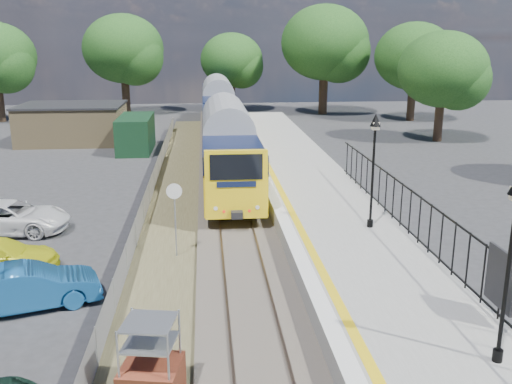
{
  "coord_description": "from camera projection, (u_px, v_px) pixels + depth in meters",
  "views": [
    {
      "loc": [
        -1.28,
        -15.43,
        8.32
      ],
      "look_at": [
        0.81,
        7.75,
        2.0
      ],
      "focal_mm": 40.0,
      "sensor_mm": 36.0,
      "label": 1
    }
  ],
  "objects": [
    {
      "name": "outbuilding",
      "position": [
        85.0,
        125.0,
        45.77
      ],
      "size": [
        10.8,
        10.1,
        3.12
      ],
      "color": "#937D53",
      "rests_on": "ground"
    },
    {
      "name": "track_bed",
      "position": [
        225.0,
        222.0,
        26.36
      ],
      "size": [
        5.9,
        80.0,
        0.29
      ],
      "color": "#473F38",
      "rests_on": "ground"
    },
    {
      "name": "victorian_lamp_north",
      "position": [
        374.0,
        144.0,
        22.23
      ],
      "size": [
        0.44,
        0.44,
        4.6
      ],
      "color": "black",
      "rests_on": "platform"
    },
    {
      "name": "palisade_fence",
      "position": [
        438.0,
        235.0,
        19.36
      ],
      "size": [
        0.12,
        26.0,
        2.0
      ],
      "color": "black",
      "rests_on": "platform"
    },
    {
      "name": "train",
      "position": [
        221.0,
        118.0,
        43.92
      ],
      "size": [
        2.82,
        40.83,
        3.51
      ],
      "color": "yellow",
      "rests_on": "ground"
    },
    {
      "name": "speed_sign",
      "position": [
        175.0,
        207.0,
        21.77
      ],
      "size": [
        0.6,
        0.1,
        2.99
      ],
      "rotation": [
        0.0,
        0.0,
        -0.01
      ],
      "color": "#999EA3",
      "rests_on": "ground"
    },
    {
      "name": "wire_fence",
      "position": [
        147.0,
        199.0,
        28.14
      ],
      "size": [
        0.06,
        52.0,
        1.2
      ],
      "color": "#999EA3",
      "rests_on": "ground"
    },
    {
      "name": "brick_plinth",
      "position": [
        151.0,
        364.0,
        13.15
      ],
      "size": [
        1.55,
        1.55,
        2.15
      ],
      "rotation": [
        0.0,
        0.0,
        -0.18
      ],
      "color": "brown",
      "rests_on": "ground"
    },
    {
      "name": "platform_edge",
      "position": [
        286.0,
        214.0,
        24.76
      ],
      "size": [
        0.9,
        70.0,
        0.01
      ],
      "color": "silver",
      "rests_on": "platform"
    },
    {
      "name": "car_white",
      "position": [
        10.0,
        217.0,
        25.0
      ],
      "size": [
        5.25,
        2.78,
        1.41
      ],
      "primitive_type": "imported",
      "rotation": [
        0.0,
        0.0,
        1.48
      ],
      "color": "white",
      "rests_on": "ground"
    },
    {
      "name": "car_blue",
      "position": [
        29.0,
        287.0,
        17.96
      ],
      "size": [
        4.59,
        2.82,
        1.43
      ],
      "primitive_type": "imported",
      "rotation": [
        0.0,
        0.0,
        1.9
      ],
      "color": "#17528E",
      "rests_on": "ground"
    },
    {
      "name": "platform",
      "position": [
        332.0,
        223.0,
        25.06
      ],
      "size": [
        5.0,
        70.0,
        0.9
      ],
      "primitive_type": "cube",
      "color": "gray",
      "rests_on": "ground"
    },
    {
      "name": "tree_line",
      "position": [
        231.0,
        56.0,
        55.88
      ],
      "size": [
        56.8,
        43.8,
        11.88
      ],
      "color": "#332319",
      "rests_on": "ground"
    },
    {
      "name": "ground",
      "position": [
        252.0,
        324.0,
        17.13
      ],
      "size": [
        120.0,
        120.0,
        0.0
      ],
      "primitive_type": "plane",
      "color": "#2D2D30",
      "rests_on": "ground"
    }
  ]
}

